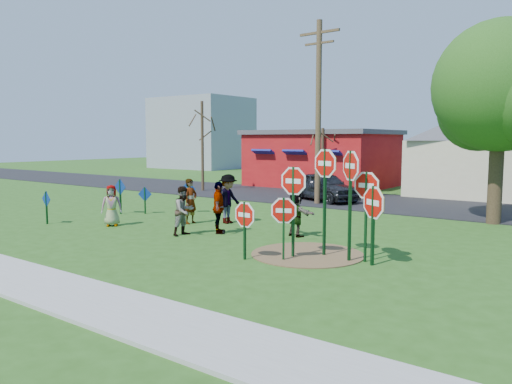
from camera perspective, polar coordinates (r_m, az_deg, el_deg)
ground at (r=17.73m, az=-5.10°, el=-4.59°), size 120.00×120.00×0.00m
sidewalk at (r=13.35m, az=-26.27°, el=-8.55°), size 22.00×1.80×0.08m
road at (r=27.32m, az=11.09°, el=-0.90°), size 120.00×7.50×0.04m
dirt_patch at (r=14.33m, az=5.89°, el=-7.08°), size 3.20×3.20×0.03m
red_building at (r=35.44m, az=7.60°, el=3.87°), size 9.40×7.69×3.90m
cream_house at (r=31.63m, az=25.43°, el=4.83°), size 9.40×9.40×6.50m
distant_building at (r=58.47m, az=-6.24°, el=6.70°), size 10.00×8.00×8.00m
stop_sign_a at (r=13.49m, az=-1.30°, el=-3.06°), size 0.96×0.10×1.71m
stop_sign_b at (r=13.92m, az=7.90°, el=2.02°), size 1.06×0.30×3.15m
stop_sign_c at (r=13.36m, az=10.75°, el=1.39°), size 0.91×0.64×3.12m
stop_sign_d at (r=13.46m, az=12.50°, el=-0.16°), size 0.99×0.08×2.55m
stop_sign_e at (r=13.37m, az=3.18°, el=-2.67°), size 0.87×0.43×1.84m
stop_sign_f at (r=13.16m, az=13.27°, el=-1.70°), size 1.02×0.62×2.23m
stop_sign_g at (r=13.68m, az=4.30°, el=0.15°), size 1.07×0.07×2.66m
blue_diamond_a at (r=20.86m, az=-22.84°, el=-1.23°), size 0.63×0.06×1.28m
blue_diamond_b at (r=22.64m, az=-15.26°, el=-0.00°), size 0.73×0.07×1.55m
blue_diamond_c at (r=22.44m, az=-12.58°, el=-0.59°), size 0.61×0.27×1.19m
blue_diamond_d at (r=22.33m, az=-7.73°, el=-0.13°), size 0.67×0.23×1.43m
person_a at (r=19.58m, az=-16.19°, el=-1.50°), size 0.87×0.90×1.55m
person_b at (r=19.48m, az=-7.49°, el=-1.05°), size 0.43×0.65×1.75m
person_c at (r=17.15m, az=-8.24°, el=-2.14°), size 0.70×0.87×1.68m
person_d at (r=19.42m, az=-3.22°, el=-0.79°), size 0.76×1.27×1.91m
person_e at (r=17.31m, az=-4.29°, el=-1.79°), size 0.99×1.12×1.82m
person_f at (r=16.83m, az=4.58°, el=-2.52°), size 1.48×0.78×1.52m
suv at (r=26.56m, az=7.82°, el=0.64°), size 4.76×3.37×1.50m
utility_pole at (r=25.30m, az=7.14°, el=9.41°), size 2.22×0.28×9.08m
leafy_tree at (r=21.32m, az=26.42°, el=10.11°), size 5.47×4.99×7.77m
bare_tree_west at (r=31.67m, az=-6.16°, el=6.70°), size 1.80×1.80×5.65m
bare_tree_east at (r=31.16m, az=7.62°, el=4.69°), size 1.80×1.80×3.97m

